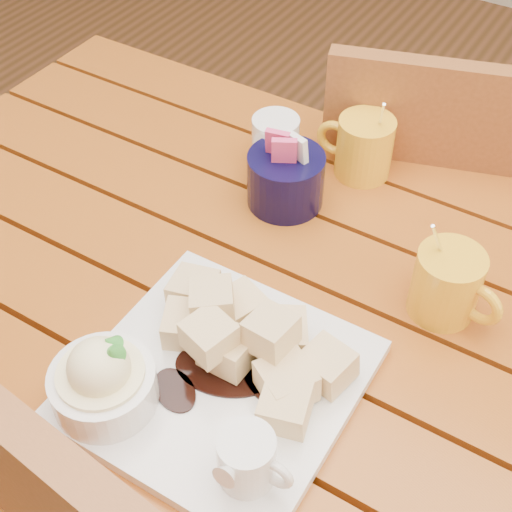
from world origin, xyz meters
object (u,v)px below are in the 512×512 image
Objects in this scene: dessert_plate at (197,372)px; coffee_mug_right at (448,284)px; coffee_mug_left at (363,146)px; table at (261,354)px; chair_far at (440,232)px.

dessert_plate is 0.31m from coffee_mug_right.
coffee_mug_left is 0.27m from coffee_mug_right.
coffee_mug_left is at bearing 91.51° from table.
chair_far is (-0.11, 0.39, -0.29)m from coffee_mug_right.
chair_far reaches higher than coffee_mug_left.
chair_far reaches higher than dessert_plate.
coffee_mug_right is 0.15× the size of chair_far.
coffee_mug_left is (-0.01, 0.29, 0.15)m from table.
coffee_mug_right is at bearing -46.07° from coffee_mug_left.
chair_far is at bearing 62.84° from coffee_mug_left.
chair_far is (0.08, 0.64, -0.27)m from dessert_plate.
dessert_plate is at bearing 65.22° from chair_far.
chair_far reaches higher than table.
coffee_mug_right reaches higher than dessert_plate.
table is 1.32× the size of chair_far.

